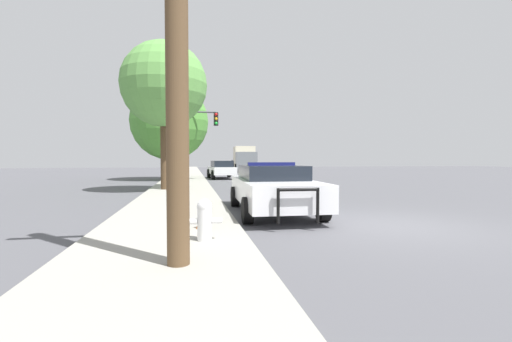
{
  "coord_description": "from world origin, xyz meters",
  "views": [
    {
      "loc": [
        -4.64,
        -7.21,
        1.57
      ],
      "look_at": [
        -1.09,
        11.4,
        0.88
      ],
      "focal_mm": 24.0,
      "sensor_mm": 36.0,
      "label": 1
    }
  ],
  "objects_px": {
    "police_car": "(273,187)",
    "traffic_cone": "(203,217)",
    "traffic_light": "(190,130)",
    "box_truck": "(244,158)",
    "car_background_midblock": "(221,169)",
    "tree_sidewalk_mid": "(170,121)",
    "tree_sidewalk_near": "(164,85)",
    "fire_hydrant": "(205,218)",
    "car_background_distant": "(237,164)"
  },
  "relations": [
    {
      "from": "car_background_distant",
      "to": "car_background_midblock",
      "type": "xyz_separation_m",
      "value": [
        -4.12,
        -21.7,
        0.01
      ]
    },
    {
      "from": "police_car",
      "to": "tree_sidewalk_mid",
      "type": "distance_m",
      "value": 17.08
    },
    {
      "from": "car_background_distant",
      "to": "tree_sidewalk_near",
      "type": "height_order",
      "value": "tree_sidewalk_near"
    },
    {
      "from": "tree_sidewalk_near",
      "to": "traffic_cone",
      "type": "relative_size",
      "value": 15.01
    },
    {
      "from": "box_truck",
      "to": "car_background_midblock",
      "type": "bearing_deg",
      "value": 77.49
    },
    {
      "from": "box_truck",
      "to": "traffic_cone",
      "type": "height_order",
      "value": "box_truck"
    },
    {
      "from": "police_car",
      "to": "traffic_light",
      "type": "bearing_deg",
      "value": -78.65
    },
    {
      "from": "traffic_cone",
      "to": "car_background_distant",
      "type": "bearing_deg",
      "value": 81.45
    },
    {
      "from": "traffic_light",
      "to": "car_background_midblock",
      "type": "height_order",
      "value": "traffic_light"
    },
    {
      "from": "police_car",
      "to": "car_background_distant",
      "type": "bearing_deg",
      "value": -94.44
    },
    {
      "from": "traffic_light",
      "to": "box_truck",
      "type": "relative_size",
      "value": 0.69
    },
    {
      "from": "car_background_distant",
      "to": "car_background_midblock",
      "type": "bearing_deg",
      "value": -99.97
    },
    {
      "from": "fire_hydrant",
      "to": "box_truck",
      "type": "bearing_deg",
      "value": 80.0
    },
    {
      "from": "traffic_light",
      "to": "box_truck",
      "type": "xyz_separation_m",
      "value": [
        6.3,
        16.71,
        -1.83
      ]
    },
    {
      "from": "box_truck",
      "to": "traffic_cone",
      "type": "bearing_deg",
      "value": 83.57
    },
    {
      "from": "police_car",
      "to": "tree_sidewalk_near",
      "type": "bearing_deg",
      "value": -61.48
    },
    {
      "from": "traffic_light",
      "to": "car_background_midblock",
      "type": "xyz_separation_m",
      "value": [
        2.42,
        3.51,
        -2.73
      ]
    },
    {
      "from": "box_truck",
      "to": "tree_sidewalk_mid",
      "type": "xyz_separation_m",
      "value": [
        -7.76,
        -14.33,
        2.65
      ]
    },
    {
      "from": "fire_hydrant",
      "to": "tree_sidewalk_mid",
      "type": "relative_size",
      "value": 0.1
    },
    {
      "from": "police_car",
      "to": "tree_sidewalk_mid",
      "type": "xyz_separation_m",
      "value": [
        -3.84,
        16.26,
        3.55
      ]
    },
    {
      "from": "tree_sidewalk_mid",
      "to": "traffic_cone",
      "type": "height_order",
      "value": "tree_sidewalk_mid"
    },
    {
      "from": "tree_sidewalk_near",
      "to": "car_background_midblock",
      "type": "bearing_deg",
      "value": 71.07
    },
    {
      "from": "tree_sidewalk_near",
      "to": "tree_sidewalk_mid",
      "type": "bearing_deg",
      "value": 91.91
    },
    {
      "from": "tree_sidewalk_mid",
      "to": "tree_sidewalk_near",
      "type": "bearing_deg",
      "value": -88.09
    },
    {
      "from": "car_background_distant",
      "to": "box_truck",
      "type": "distance_m",
      "value": 8.56
    },
    {
      "from": "fire_hydrant",
      "to": "car_background_midblock",
      "type": "distance_m",
      "value": 21.08
    },
    {
      "from": "police_car",
      "to": "car_background_midblock",
      "type": "height_order",
      "value": "police_car"
    },
    {
      "from": "police_car",
      "to": "car_background_distant",
      "type": "relative_size",
      "value": 1.28
    },
    {
      "from": "traffic_light",
      "to": "traffic_cone",
      "type": "distance_m",
      "value": 16.7
    },
    {
      "from": "car_background_midblock",
      "to": "tree_sidewalk_mid",
      "type": "height_order",
      "value": "tree_sidewalk_mid"
    },
    {
      "from": "tree_sidewalk_mid",
      "to": "box_truck",
      "type": "bearing_deg",
      "value": 61.55
    },
    {
      "from": "fire_hydrant",
      "to": "traffic_cone",
      "type": "height_order",
      "value": "fire_hydrant"
    },
    {
      "from": "traffic_light",
      "to": "tree_sidewalk_near",
      "type": "relative_size",
      "value": 0.69
    },
    {
      "from": "box_truck",
      "to": "car_background_distant",
      "type": "bearing_deg",
      "value": -87.79
    },
    {
      "from": "traffic_light",
      "to": "fire_hydrant",
      "type": "bearing_deg",
      "value": -89.1
    },
    {
      "from": "fire_hydrant",
      "to": "car_background_midblock",
      "type": "relative_size",
      "value": 0.17
    },
    {
      "from": "fire_hydrant",
      "to": "box_truck",
      "type": "relative_size",
      "value": 0.11
    },
    {
      "from": "box_truck",
      "to": "traffic_light",
      "type": "bearing_deg",
      "value": 73.21
    },
    {
      "from": "car_background_midblock",
      "to": "tree_sidewalk_mid",
      "type": "xyz_separation_m",
      "value": [
        -3.89,
        -1.14,
        3.54
      ]
    },
    {
      "from": "car_background_midblock",
      "to": "traffic_cone",
      "type": "bearing_deg",
      "value": -100.03
    },
    {
      "from": "car_background_midblock",
      "to": "box_truck",
      "type": "xyz_separation_m",
      "value": [
        3.88,
        13.19,
        0.89
      ]
    },
    {
      "from": "police_car",
      "to": "traffic_cone",
      "type": "relative_size",
      "value": 11.16
    },
    {
      "from": "car_background_distant",
      "to": "car_background_midblock",
      "type": "relative_size",
      "value": 0.91
    },
    {
      "from": "fire_hydrant",
      "to": "box_truck",
      "type": "distance_m",
      "value": 34.71
    },
    {
      "from": "car_background_midblock",
      "to": "box_truck",
      "type": "bearing_deg",
      "value": 69.71
    },
    {
      "from": "traffic_light",
      "to": "car_background_distant",
      "type": "relative_size",
      "value": 1.18
    },
    {
      "from": "car_background_distant",
      "to": "traffic_cone",
      "type": "xyz_separation_m",
      "value": [
        -6.26,
        -41.61,
        -0.38
      ]
    },
    {
      "from": "traffic_light",
      "to": "box_truck",
      "type": "distance_m",
      "value": 17.95
    },
    {
      "from": "fire_hydrant",
      "to": "box_truck",
      "type": "xyz_separation_m",
      "value": [
        6.03,
        34.16,
        1.13
      ]
    },
    {
      "from": "car_background_midblock",
      "to": "tree_sidewalk_mid",
      "type": "distance_m",
      "value": 5.38
    }
  ]
}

